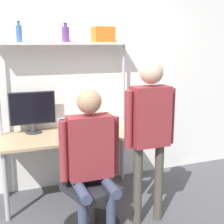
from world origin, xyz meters
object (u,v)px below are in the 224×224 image
(laptop, at_px, (73,132))
(bottle_purple, at_px, (66,34))
(office_chair, at_px, (89,202))
(cell_phone, at_px, (93,135))
(storage_box, at_px, (103,35))
(person_standing, at_px, (150,123))
(bottle_blue, at_px, (19,33))
(person_seated, at_px, (91,150))
(monitor, at_px, (33,110))

(laptop, height_order, bottle_purple, bottle_purple)
(laptop, bearing_deg, office_chair, -89.24)
(cell_phone, distance_m, storage_box, 1.22)
(bottle_purple, bearing_deg, cell_phone, -62.63)
(office_chair, relative_size, person_standing, 0.54)
(cell_phone, relative_size, storage_box, 0.61)
(bottle_blue, bearing_deg, bottle_purple, 0.00)
(person_standing, bearing_deg, person_seated, 172.74)
(person_standing, distance_m, bottle_purple, 1.47)
(office_chair, xyz_separation_m, storage_box, (0.48, 0.93, 1.64))
(laptop, height_order, cell_phone, laptop)
(monitor, height_order, laptop, monitor)
(laptop, bearing_deg, bottle_blue, 145.07)
(office_chair, height_order, storage_box, storage_box)
(laptop, relative_size, storage_box, 1.30)
(person_standing, height_order, storage_box, storage_box)
(office_chair, relative_size, bottle_blue, 3.97)
(monitor, relative_size, bottle_purple, 2.41)
(monitor, bearing_deg, person_standing, -45.98)
(monitor, bearing_deg, office_chair, -66.24)
(bottle_blue, bearing_deg, office_chair, -61.76)
(monitor, height_order, office_chair, monitor)
(person_standing, distance_m, storage_box, 1.35)
(storage_box, bearing_deg, person_standing, -83.63)
(monitor, xyz_separation_m, person_standing, (0.99, -1.03, 0.01))
(cell_phone, height_order, office_chair, office_chair)
(laptop, xyz_separation_m, bottle_purple, (0.03, 0.34, 1.07))
(cell_phone, height_order, bottle_blue, bottle_blue)
(person_standing, bearing_deg, bottle_blue, 136.27)
(person_standing, height_order, bottle_blue, bottle_blue)
(monitor, distance_m, office_chair, 1.26)
(laptop, distance_m, person_seated, 0.63)
(person_standing, bearing_deg, laptop, 130.57)
(monitor, xyz_separation_m, person_seated, (0.41, -0.95, -0.22))
(cell_phone, xyz_separation_m, bottle_blue, (-0.72, 0.39, 1.13))
(monitor, bearing_deg, storage_box, 0.92)
(laptop, distance_m, person_standing, 0.95)
(office_chair, height_order, person_standing, person_standing)
(person_seated, xyz_separation_m, bottle_purple, (0.01, 0.97, 1.09))
(monitor, distance_m, laptop, 0.55)
(monitor, xyz_separation_m, cell_phone, (0.62, -0.37, -0.26))
(office_chair, relative_size, storage_box, 3.68)
(bottle_blue, bearing_deg, monitor, -8.39)
(bottle_purple, distance_m, storage_box, 0.46)
(person_standing, xyz_separation_m, bottle_purple, (-0.57, 1.04, 0.86))
(monitor, relative_size, person_seated, 0.38)
(cell_phone, bearing_deg, storage_box, 56.29)
(laptop, distance_m, office_chair, 0.81)
(person_seated, height_order, person_standing, person_standing)
(person_seated, xyz_separation_m, storage_box, (0.46, 0.97, 1.08))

